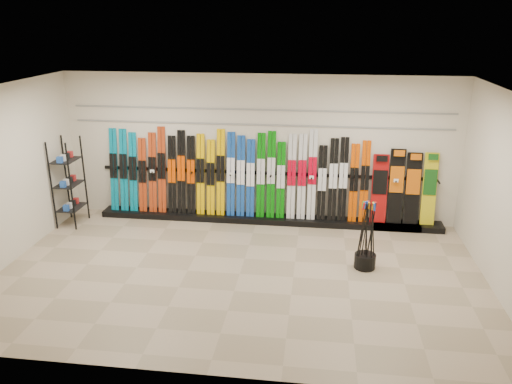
# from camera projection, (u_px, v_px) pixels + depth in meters

# --- Properties ---
(floor) EXTENTS (8.00, 8.00, 0.00)m
(floor) POSITION_uv_depth(u_px,v_px,m) (240.00, 274.00, 8.28)
(floor) COLOR gray
(floor) RESTS_ON ground
(back_wall) EXTENTS (8.00, 0.00, 8.00)m
(back_wall) POSITION_uv_depth(u_px,v_px,m) (258.00, 149.00, 10.12)
(back_wall) COLOR beige
(back_wall) RESTS_ON floor
(left_wall) EXTENTS (0.00, 5.00, 5.00)m
(left_wall) POSITION_uv_depth(u_px,v_px,m) (1.00, 179.00, 8.26)
(left_wall) COLOR beige
(left_wall) RESTS_ON floor
(right_wall) EXTENTS (0.00, 5.00, 5.00)m
(right_wall) POSITION_uv_depth(u_px,v_px,m) (508.00, 200.00, 7.30)
(right_wall) COLOR beige
(right_wall) RESTS_ON floor
(ceiling) EXTENTS (8.00, 8.00, 0.00)m
(ceiling) POSITION_uv_depth(u_px,v_px,m) (238.00, 92.00, 7.28)
(ceiling) COLOR silver
(ceiling) RESTS_ON back_wall
(ski_rack_base) EXTENTS (8.00, 0.40, 0.12)m
(ski_rack_base) POSITION_uv_depth(u_px,v_px,m) (268.00, 219.00, 10.36)
(ski_rack_base) COLOR black
(ski_rack_base) RESTS_ON floor
(skis) EXTENTS (5.38, 0.28, 1.82)m
(skis) POSITION_uv_depth(u_px,v_px,m) (235.00, 176.00, 10.22)
(skis) COLOR #017392
(skis) RESTS_ON ski_rack_base
(snowboards) EXTENTS (1.25, 0.23, 1.49)m
(snowboards) POSITION_uv_depth(u_px,v_px,m) (404.00, 188.00, 9.85)
(snowboards) COLOR #990C0C
(snowboards) RESTS_ON ski_rack_base
(accessory_rack) EXTENTS (0.40, 0.60, 1.78)m
(accessory_rack) POSITION_uv_depth(u_px,v_px,m) (69.00, 182.00, 10.02)
(accessory_rack) COLOR black
(accessory_rack) RESTS_ON floor
(pole_bin) EXTENTS (0.36, 0.36, 0.25)m
(pole_bin) POSITION_uv_depth(u_px,v_px,m) (365.00, 261.00, 8.45)
(pole_bin) COLOR black
(pole_bin) RESTS_ON floor
(ski_poles) EXTENTS (0.35, 0.22, 1.18)m
(ski_poles) POSITION_uv_depth(u_px,v_px,m) (367.00, 236.00, 8.26)
(ski_poles) COLOR black
(ski_poles) RESTS_ON pole_bin
(slatwall_rail_0) EXTENTS (7.60, 0.02, 0.03)m
(slatwall_rail_0) POSITION_uv_depth(u_px,v_px,m) (258.00, 125.00, 9.93)
(slatwall_rail_0) COLOR gray
(slatwall_rail_0) RESTS_ON back_wall
(slatwall_rail_1) EXTENTS (7.60, 0.02, 0.03)m
(slatwall_rail_1) POSITION_uv_depth(u_px,v_px,m) (258.00, 110.00, 9.83)
(slatwall_rail_1) COLOR gray
(slatwall_rail_1) RESTS_ON back_wall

